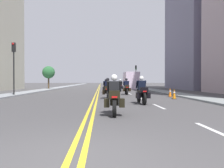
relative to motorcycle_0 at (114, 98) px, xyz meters
name	(u,v)px	position (x,y,z in m)	size (l,w,h in m)	color
ground_plane	(99,87)	(-0.94, 42.90, -0.64)	(264.00, 264.00, 0.00)	#444244
sidewalk_left	(64,87)	(-8.75, 42.90, -0.58)	(2.01, 144.00, 0.12)	gray
sidewalk_right	(134,87)	(6.88, 42.90, -0.58)	(2.01, 144.00, 0.12)	gray
centreline_yellow_inner	(99,87)	(-1.06, 42.90, -0.64)	(0.12, 132.00, 0.01)	yellow
centreline_yellow_outer	(100,87)	(-0.82, 42.90, -0.64)	(0.12, 132.00, 0.01)	yellow
lane_dashes_white	(122,90)	(2.47, 23.90, -0.64)	(0.14, 56.40, 0.01)	silver
building_right_1	(206,2)	(16.69, 28.65, 13.59)	(9.80, 14.11, 28.46)	slate
motorcycle_0	(114,98)	(0.00, 0.00, 0.00)	(0.78, 2.12, 1.58)	black
motorcycle_1	(142,92)	(1.83, 4.28, 0.02)	(0.78, 2.16, 1.61)	black
motorcycle_2	(108,90)	(-0.01, 8.67, 0.01)	(0.78, 2.22, 1.57)	black
motorcycle_3	(126,88)	(1.96, 13.71, 0.02)	(0.76, 2.18, 1.61)	black
motorcycle_4	(106,87)	(0.02, 17.49, 0.00)	(0.76, 2.25, 1.56)	black
motorcycle_5	(120,86)	(2.04, 21.87, 0.02)	(0.76, 2.17, 1.59)	black
motorcycle_6	(106,85)	(0.22, 26.44, 0.03)	(0.76, 2.26, 1.63)	black
traffic_cone_0	(170,92)	(5.21, 10.11, -0.26)	(0.31, 0.31, 0.77)	black
traffic_cone_1	(174,94)	(4.84, 7.84, -0.26)	(0.32, 0.32, 0.77)	black
traffic_light_near	(14,59)	(-8.14, 11.80, 2.60)	(0.28, 0.38, 4.67)	black
traffic_light_far	(136,72)	(6.27, 36.28, 2.39)	(0.28, 0.38, 4.38)	black
street_tree_0	(49,72)	(-8.87, 28.62, 2.06)	(1.98, 1.98, 3.71)	#4A3722
parked_truck	(131,81)	(4.47, 30.37, 0.63)	(2.20, 6.50, 2.80)	#B1CAC5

